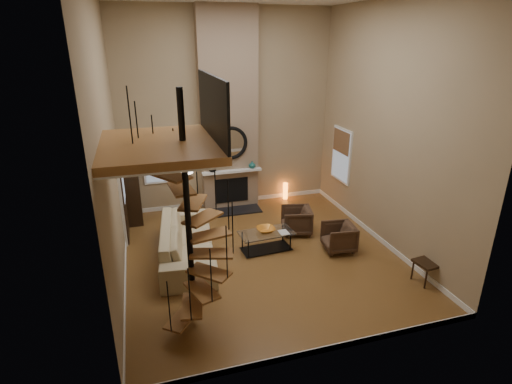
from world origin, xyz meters
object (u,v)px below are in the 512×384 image
object	(u,v)px
accent_lamp	(285,191)
floor_lamp	(186,172)
hutch	(132,188)
armchair_far	(341,237)
armchair_near	(299,220)
side_chair	(431,258)
coffee_table	(266,239)
sofa	(187,241)

from	to	relation	value
accent_lamp	floor_lamp	bearing A→B (deg)	-165.17
hutch	armchair_far	size ratio (longest dim) A/B	2.77
armchair_near	armchair_far	bearing A→B (deg)	41.14
armchair_near	side_chair	size ratio (longest dim) A/B	0.76
coffee_table	floor_lamp	bearing A→B (deg)	126.44
coffee_table	floor_lamp	world-z (taller)	floor_lamp
armchair_far	hutch	bearing A→B (deg)	-117.20
armchair_far	side_chair	bearing A→B (deg)	41.33
armchair_near	side_chair	world-z (taller)	side_chair
armchair_far	floor_lamp	distance (m)	4.28
hutch	armchair_near	distance (m)	4.51
accent_lamp	coffee_table	bearing A→B (deg)	-118.16
coffee_table	accent_lamp	bearing A→B (deg)	61.84
hutch	sofa	distance (m)	2.69
hutch	floor_lamp	world-z (taller)	hutch
hutch	accent_lamp	distance (m)	4.57
side_chair	accent_lamp	bearing A→B (deg)	103.63
coffee_table	armchair_far	bearing A→B (deg)	-17.79
sofa	armchair_far	xyz separation A→B (m)	(3.49, -0.72, -0.04)
sofa	armchair_near	world-z (taller)	sofa
accent_lamp	armchair_near	bearing A→B (deg)	-102.06
armchair_far	side_chair	size ratio (longest dim) A/B	0.72
sofa	side_chair	distance (m)	5.19
armchair_far	side_chair	xyz separation A→B (m)	(1.13, -1.65, 0.17)
coffee_table	floor_lamp	xyz separation A→B (m)	(-1.54, 2.09, 1.13)
hutch	accent_lamp	xyz separation A→B (m)	(4.50, 0.34, -0.70)
sofa	floor_lamp	world-z (taller)	floor_lamp
hutch	armchair_near	xyz separation A→B (m)	(4.00, -1.98, -0.60)
hutch	accent_lamp	size ratio (longest dim) A/B	3.80
hutch	floor_lamp	distance (m)	1.55
accent_lamp	armchair_far	bearing A→B (deg)	-88.29
armchair_near	floor_lamp	size ratio (longest dim) A/B	0.43
floor_lamp	accent_lamp	bearing A→B (deg)	14.83
hutch	sofa	world-z (taller)	hutch
armchair_near	accent_lamp	bearing A→B (deg)	-178.81
armchair_far	sofa	bearing A→B (deg)	-94.82
armchair_far	accent_lamp	world-z (taller)	armchair_far
floor_lamp	side_chair	world-z (taller)	floor_lamp
sofa	accent_lamp	bearing A→B (deg)	-44.77
hutch	side_chair	size ratio (longest dim) A/B	2.00
sofa	armchair_near	bearing A→B (deg)	-75.57
sofa	coffee_table	size ratio (longest dim) A/B	2.23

